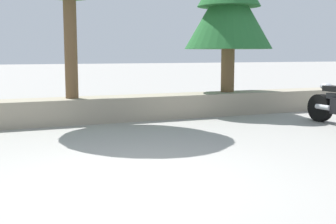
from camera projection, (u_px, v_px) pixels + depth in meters
ground_plane at (127, 182)px, 5.27m from camera, size 120.00×120.00×0.00m
stone_wall at (63, 111)px, 9.63m from camera, size 36.00×0.80×0.55m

